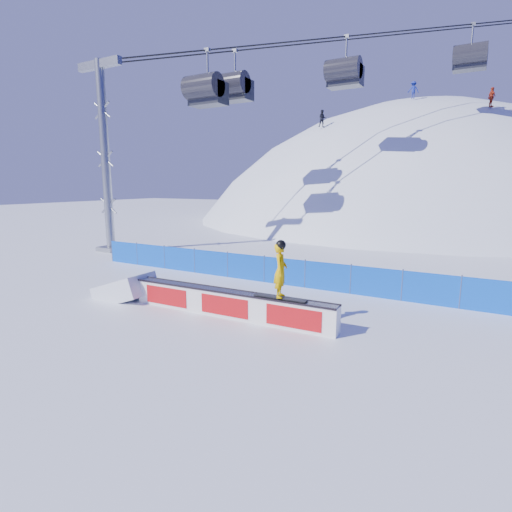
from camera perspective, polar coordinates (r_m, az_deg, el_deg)
The scene contains 8 objects.
ground at distance 14.12m, azimuth -3.99°, elevation -8.10°, with size 160.00×160.00×0.00m, color white.
snow_hill at distance 58.17m, azimuth 20.40°, elevation -13.04°, with size 64.00×64.00×64.00m.
safety_fence at distance 17.75m, azimuth 4.03°, elevation -2.24°, with size 22.05×0.05×1.30m.
chairlift at distance 40.67m, azimuth 27.48°, elevation 27.07°, with size 40.80×41.70×22.00m.
rail_box at distance 13.62m, azimuth -4.02°, elevation -6.79°, with size 7.67×0.73×0.92m.
snow_ramp at distance 16.70m, azimuth -18.12°, elevation -5.67°, with size 2.20×1.46×0.82m, color white, non-canonical shape.
snowboarder at distance 12.38m, azimuth 3.53°, elevation -1.98°, with size 1.77×0.71×1.84m.
distant_skiers at distance 43.02m, azimuth 23.82°, elevation 19.24°, with size 21.18×6.22×5.76m.
Camera 1 is at (7.44, -11.14, 4.46)m, focal length 28.00 mm.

